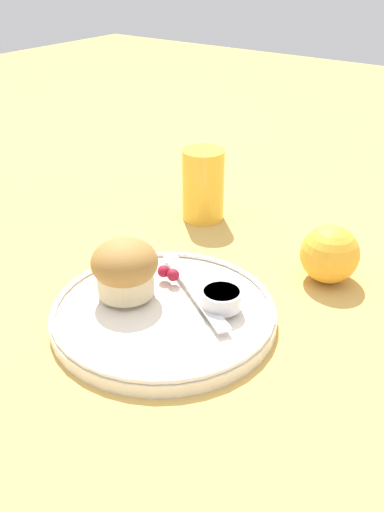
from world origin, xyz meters
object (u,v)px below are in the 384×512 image
(butter_knife, at_px, (193,289))
(orange_fruit, at_px, (330,254))
(muffin, at_px, (125,268))
(juice_glass, at_px, (203,185))

(butter_knife, distance_m, orange_fruit, 0.17)
(muffin, height_order, butter_knife, muffin)
(orange_fruit, bearing_deg, muffin, -129.75)
(muffin, distance_m, orange_fruit, 0.25)
(butter_knife, xyz_separation_m, juice_glass, (-0.13, 0.20, 0.03))
(butter_knife, bearing_deg, juice_glass, 154.87)
(muffin, xyz_separation_m, orange_fruit, (0.16, 0.19, -0.02))
(muffin, xyz_separation_m, butter_knife, (0.06, 0.05, -0.03))
(butter_knife, bearing_deg, muffin, -108.18)
(juice_glass, bearing_deg, butter_knife, -57.45)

